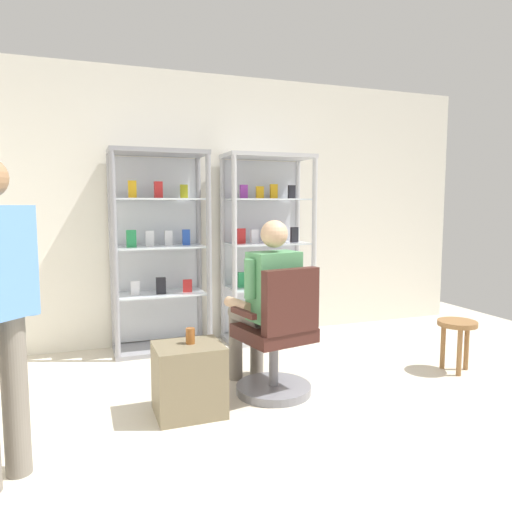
% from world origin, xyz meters
% --- Properties ---
extents(ground_plane, '(7.20, 7.20, 0.00)m').
position_xyz_m(ground_plane, '(0.00, 0.00, 0.00)').
color(ground_plane, beige).
extents(back_wall, '(6.00, 0.10, 2.70)m').
position_xyz_m(back_wall, '(0.00, 3.00, 1.35)').
color(back_wall, silver).
rests_on(back_wall, ground).
extents(display_cabinet_left, '(0.90, 0.45, 1.90)m').
position_xyz_m(display_cabinet_left, '(-0.55, 2.76, 0.96)').
color(display_cabinet_left, gray).
rests_on(display_cabinet_left, ground).
extents(display_cabinet_right, '(0.90, 0.45, 1.90)m').
position_xyz_m(display_cabinet_right, '(0.55, 2.76, 0.96)').
color(display_cabinet_right, '#B7B7BC').
rests_on(display_cabinet_right, ground).
extents(office_chair, '(0.61, 0.57, 0.96)m').
position_xyz_m(office_chair, '(0.07, 1.29, 0.39)').
color(office_chair, slate).
rests_on(office_chair, ground).
extents(seated_shopkeeper, '(0.54, 0.61, 1.29)m').
position_xyz_m(seated_shopkeeper, '(0.04, 1.45, 0.71)').
color(seated_shopkeeper, slate).
rests_on(seated_shopkeeper, ground).
extents(storage_crate, '(0.45, 0.38, 0.48)m').
position_xyz_m(storage_crate, '(-0.61, 1.22, 0.24)').
color(storage_crate, '#72664C').
rests_on(storage_crate, ground).
extents(tea_glass, '(0.06, 0.06, 0.11)m').
position_xyz_m(tea_glass, '(-0.59, 1.24, 0.53)').
color(tea_glass, brown).
rests_on(tea_glass, storage_crate).
extents(wooden_stool, '(0.32, 0.32, 0.43)m').
position_xyz_m(wooden_stool, '(1.68, 1.25, 0.34)').
color(wooden_stool, olive).
rests_on(wooden_stool, ground).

